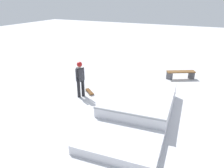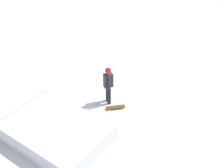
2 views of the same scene
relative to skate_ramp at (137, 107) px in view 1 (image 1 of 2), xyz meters
name	(u,v)px [view 1 (image 1 of 2)]	position (x,y,z in m)	size (l,w,h in m)	color
ground_plane	(151,102)	(-1.30, 0.25, -0.32)	(60.00, 60.00, 0.00)	silver
skate_ramp	(137,107)	(0.00, 0.00, 0.00)	(5.59, 3.02, 0.74)	silver
skater	(80,77)	(-0.43, -2.97, 0.69)	(0.39, 0.44, 1.73)	black
skateboard	(90,91)	(-0.96, -2.82, -0.24)	(0.66, 0.75, 0.09)	#593314
park_bench	(181,73)	(-4.92, 0.93, 0.04)	(1.12, 1.59, 0.48)	brown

